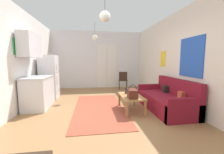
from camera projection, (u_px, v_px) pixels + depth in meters
name	position (u px, v px, depth m)	size (l,w,h in m)	color
ground_plane	(105.00, 117.00, 3.60)	(4.98, 8.04, 0.10)	#996D44
wall_back	(98.00, 60.00, 7.14)	(4.58, 0.13, 2.79)	silver
wall_right	(189.00, 59.00, 3.76)	(0.12, 7.64, 2.79)	silver
wall_left	(2.00, 59.00, 3.11)	(0.12, 7.64, 2.79)	white
area_rug	(99.00, 108.00, 4.08)	(1.37, 2.94, 0.01)	#9E4733
couch	(167.00, 100.00, 3.97)	(0.89, 1.91, 0.86)	maroon
coffee_table	(131.00, 97.00, 3.86)	(0.54, 0.99, 0.42)	#A87542
bamboo_vase	(126.00, 91.00, 4.05)	(0.07, 0.07, 0.39)	#2D2D33
handbag	(132.00, 94.00, 3.58)	(0.24, 0.34, 0.34)	#512319
refrigerator	(49.00, 77.00, 5.12)	(0.59, 0.60, 1.56)	white
kitchen_counter	(36.00, 80.00, 4.08)	(0.64, 1.09, 2.11)	silver
accent_chair	(123.00, 79.00, 6.68)	(0.50, 0.48, 0.85)	black
pendant_lamp_near	(105.00, 16.00, 2.79)	(0.21, 0.21, 0.68)	black
pendant_lamp_far	(95.00, 38.00, 5.31)	(0.21, 0.21, 0.68)	black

